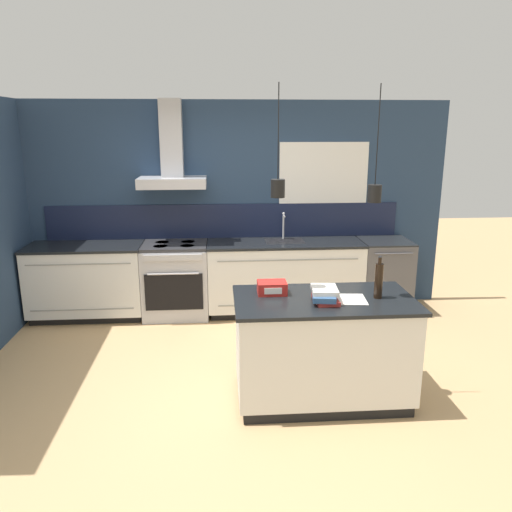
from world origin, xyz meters
The scene contains 11 objects.
ground_plane centered at (0.00, 0.00, 0.00)m, with size 16.00×16.00×0.00m, color tan.
wall_back centered at (-0.03, 2.00, 1.35)m, with size 5.60×2.53×2.60m.
counter_run_left centered at (-1.69, 1.69, 0.46)m, with size 1.37×0.64×0.91m.
counter_run_sink centered at (0.73, 1.69, 0.46)m, with size 1.92×0.64×1.25m.
oven_range centered at (-0.62, 1.69, 0.46)m, with size 0.79×0.66×0.91m.
dishwasher centered at (1.99, 1.69, 0.46)m, with size 0.61×0.65×0.91m.
kitchen_island centered at (0.78, -0.40, 0.46)m, with size 1.49×0.82×0.91m.
bottle_on_island centered at (1.23, -0.42, 1.06)m, with size 0.07×0.07×0.36m.
book_stack centered at (0.77, -0.47, 0.97)m, with size 0.23×0.32×0.11m.
red_supply_box centered at (0.36, -0.25, 0.96)m, with size 0.24×0.18×0.11m.
paper_pile centered at (0.91, -0.44, 0.91)m, with size 0.44×0.31×0.01m.
Camera 1 is at (-0.07, -4.24, 2.28)m, focal length 35.00 mm.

